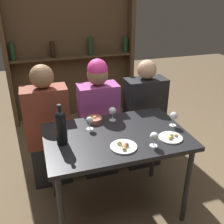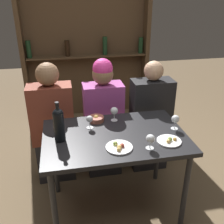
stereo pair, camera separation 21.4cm
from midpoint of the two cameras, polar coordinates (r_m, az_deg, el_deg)
The scene contains 14 objects.
ground_plane at distance 2.59m, azimuth -1.71°, elevation -19.99°, with size 10.00×10.00×0.00m, color brown.
dining_table at distance 2.15m, azimuth -1.95°, elevation -6.82°, with size 1.14×0.75×0.78m.
wine_rack_wall at distance 3.90m, azimuth -10.56°, elevation 15.12°, with size 1.84×0.21×2.35m.
wine_bottle at distance 1.98m, azimuth -14.10°, elevation -3.12°, with size 0.08×0.08×0.32m.
wine_glass_0 at distance 2.24m, azimuth 10.64°, elevation -0.99°, with size 0.07×0.07×0.13m.
wine_glass_1 at distance 1.94m, azimuth 6.05°, elevation -5.51°, with size 0.07×0.07×0.11m.
wine_glass_2 at distance 2.17m, azimuth -7.75°, elevation -1.98°, with size 0.06×0.06×0.11m.
wine_glass_3 at distance 2.29m, azimuth -2.57°, elevation 0.11°, with size 0.07×0.07×0.13m.
food_plate_0 at distance 1.94m, azimuth -0.64°, elevation -7.61°, with size 0.20×0.20×0.04m.
food_plate_1 at distance 2.08m, azimuth 9.82°, elevation -5.56°, with size 0.19×0.19×0.04m.
snack_bowl at distance 2.31m, azimuth -6.49°, elevation -1.72°, with size 0.14×0.14×0.06m.
seated_person_left at distance 2.64m, azimuth -16.01°, elevation -4.10°, with size 0.41×0.22×1.25m.
seated_person_center at distance 2.67m, azimuth -5.17°, elevation -2.19°, with size 0.39×0.22×1.26m.
seated_person_right at distance 2.82m, azimuth 4.83°, elevation -1.61°, with size 0.42×0.22×1.21m.
Camera 1 is at (-0.58, -1.73, 1.85)m, focal length 42.00 mm.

